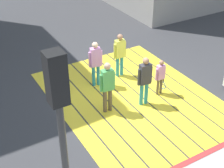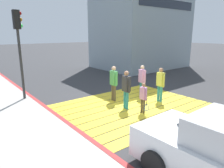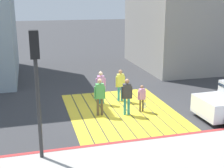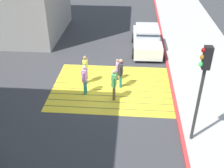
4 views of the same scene
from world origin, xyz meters
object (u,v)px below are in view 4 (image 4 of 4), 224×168
car_parked_near_curb (147,40)px  traffic_light_corner (203,77)px  pedestrian_teen_behind (85,68)px  pedestrian_child_with_racket (117,68)px  pedestrian_adult_lead (85,77)px  pedestrian_adult_trailing (121,71)px  pedestrian_adult_side (114,82)px

car_parked_near_curb → traffic_light_corner: traffic_light_corner is taller
pedestrian_teen_behind → pedestrian_child_with_racket: 1.81m
car_parked_near_curb → pedestrian_teen_behind: bearing=53.8°
pedestrian_adult_lead → pedestrian_adult_trailing: bearing=-156.5°
pedestrian_adult_trailing → pedestrian_adult_side: pedestrian_adult_side is taller
pedestrian_adult_trailing → pedestrian_teen_behind: pedestrian_adult_trailing is taller
pedestrian_teen_behind → pedestrian_adult_lead: bearing=97.8°
pedestrian_adult_lead → traffic_light_corner: bearing=147.3°
pedestrian_adult_lead → pedestrian_adult_trailing: (-1.79, -0.78, 0.02)m
pedestrian_adult_lead → pedestrian_adult_side: pedestrian_adult_side is taller
pedestrian_teen_behind → pedestrian_adult_trailing: bearing=171.8°
traffic_light_corner → pedestrian_adult_lead: traffic_light_corner is taller
pedestrian_adult_side → traffic_light_corner: bearing=140.9°
pedestrian_adult_side → pedestrian_teen_behind: bearing=-41.2°
pedestrian_adult_side → pedestrian_adult_lead: bearing=-14.9°
pedestrian_adult_lead → pedestrian_teen_behind: bearing=-82.2°
traffic_light_corner → pedestrian_adult_trailing: 5.42m
pedestrian_adult_trailing → pedestrian_child_with_racket: size_ratio=1.32×
pedestrian_child_with_racket → pedestrian_adult_lead: bearing=45.2°
pedestrian_adult_side → pedestrian_child_with_racket: bearing=-91.2°
car_parked_near_curb → pedestrian_adult_lead: (3.33, 5.80, 0.23)m
pedestrian_adult_side → pedestrian_child_with_racket: pedestrian_adult_side is taller
pedestrian_adult_lead → pedestrian_child_with_racket: 2.24m
traffic_light_corner → pedestrian_adult_side: 4.81m
pedestrian_adult_side → pedestrian_teen_behind: (1.67, -1.46, -0.03)m
pedestrian_adult_lead → pedestrian_child_with_racket: bearing=-134.8°
car_parked_near_curb → pedestrian_adult_lead: 6.69m
pedestrian_adult_lead → pedestrian_child_with_racket: pedestrian_adult_lead is taller
pedestrian_child_with_racket → traffic_light_corner: bearing=125.2°
traffic_light_corner → pedestrian_adult_trailing: traffic_light_corner is taller
pedestrian_adult_lead → pedestrian_child_with_racket: size_ratio=1.30×
pedestrian_teen_behind → car_parked_near_curb: bearing=-126.2°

